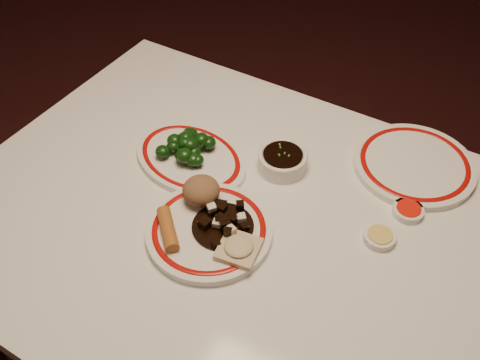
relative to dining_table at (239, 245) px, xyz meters
name	(u,v)px	position (x,y,z in m)	size (l,w,h in m)	color
dining_table	(239,245)	(0.00, 0.00, 0.00)	(1.20, 0.90, 0.75)	white
main_plate	(209,231)	(-0.03, -0.07, 0.10)	(0.31, 0.31, 0.02)	white
rice_mound	(201,191)	(-0.08, -0.01, 0.14)	(0.08, 0.08, 0.06)	brown
spring_roll	(168,229)	(-0.09, -0.12, 0.12)	(0.03, 0.03, 0.10)	#B0682B
fried_wonton	(239,248)	(0.05, -0.08, 0.12)	(0.09, 0.09, 0.02)	#C9B68E
stirfry_heap	(223,221)	(-0.01, -0.04, 0.12)	(0.12, 0.13, 0.03)	black
broccoli_plate	(191,158)	(-0.18, 0.09, 0.10)	(0.31, 0.28, 0.02)	white
broccoli_pile	(188,145)	(-0.19, 0.09, 0.13)	(0.11, 0.11, 0.05)	#23471C
soy_bowl	(282,161)	(0.01, 0.18, 0.11)	(0.11, 0.11, 0.04)	white
sweet_sour_dish	(408,211)	(0.29, 0.19, 0.10)	(0.06, 0.06, 0.02)	white
mustard_dish	(379,237)	(0.27, 0.09, 0.10)	(0.06, 0.06, 0.02)	white
far_plate	(414,164)	(0.26, 0.33, 0.10)	(0.33, 0.33, 0.02)	white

